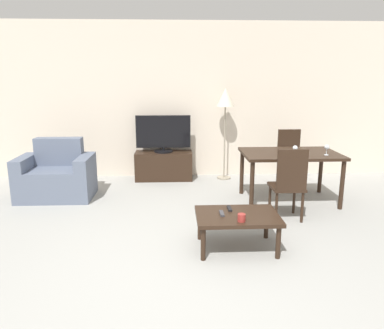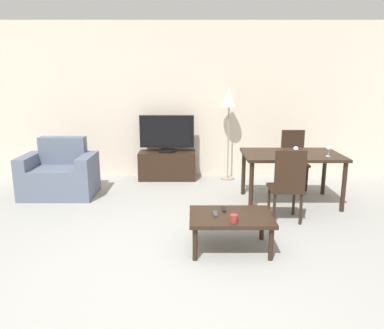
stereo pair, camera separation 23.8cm
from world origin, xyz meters
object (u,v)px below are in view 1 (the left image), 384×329
Objects in this scene: floor_lamp at (225,102)px; cup_white_near at (242,218)px; dining_table at (290,158)px; dining_chair_far at (290,156)px; remote_secondary at (229,208)px; dining_chair_near at (289,182)px; wine_glass_left at (295,149)px; tv_stand at (164,166)px; coffee_table at (237,219)px; remote_primary at (222,213)px; armchair at (57,177)px; wine_glass_center at (327,148)px; tv at (163,134)px.

cup_white_near is (-0.22, -2.97, -0.93)m from floor_lamp.
floor_lamp reaches higher than dining_table.
dining_chair_far reaches higher than remote_secondary.
dining_chair_near is 0.64m from wine_glass_left.
cup_white_near is 0.54× the size of wine_glass_left.
tv_stand is at bearing 140.11° from wine_glass_left.
tv_stand is 12.52× the size of cup_white_near.
coffee_table is 1.67m from wine_glass_left.
remote_primary is 1.90× the size of cup_white_near.
dining_chair_near is 6.20× the size of remote_primary.
wine_glass_left is at bearing -9.76° from armchair.
remote_primary is 1.03× the size of wine_glass_left.
armchair is at bearing -160.44° from floor_lamp.
armchair is at bearing 161.05° from dining_chair_near.
tv_stand is 6.76× the size of wine_glass_center.
dining_chair_far is (2.07, -0.52, 0.26)m from tv_stand.
armchair is 3.44m from dining_table.
remote_secondary is (2.34, -1.69, 0.07)m from armchair.
wine_glass_left reaches higher than coffee_table.
cup_white_near is 0.54× the size of wine_glass_center.
dining_chair_near reaches higher than wine_glass_center.
tv_stand is (1.57, 0.94, -0.07)m from armchair.
tv is at bearing 106.79° from coffee_table.
dining_chair_far is at bearing 61.38° from coffee_table.
armchair is 3.36m from dining_chair_near.
dining_chair_near is at bearing 38.98° from remote_primary.
wine_glass_center is at bearing 5.23° from wine_glass_left.
dining_chair_near is 0.59× the size of floor_lamp.
cup_white_near is at bearing -49.77° from remote_primary.
dining_chair_far is (1.24, 2.26, 0.17)m from coffee_table.
dining_chair_far reaches higher than tv_stand.
remote_primary is (-0.92, -0.75, -0.12)m from dining_chair_near.
wine_glass_left is (-0.02, -0.25, 0.18)m from dining_table.
tv_stand is 1.06× the size of dining_chair_far.
floor_lamp is (-1.01, 0.52, 0.84)m from dining_chair_far.
dining_chair_far is at bearing -14.03° from tv_stand.
cup_white_near is (0.17, -0.20, 0.03)m from remote_primary.
cup_white_near is (-0.99, -1.70, -0.22)m from dining_table.
floor_lamp is at bearing 121.29° from dining_table.
remote_primary is at bearing -76.30° from tv.
dining_chair_near is 11.80× the size of cup_white_near.
floor_lamp is 1.98m from wine_glass_center.
armchair is 3.67m from dining_chair_far.
coffee_table is 5.71× the size of remote_primary.
floor_lamp is (-0.54, 2.02, 0.84)m from dining_chair_near.
tv_stand is 2.86m from remote_primary.
remote_primary is at bearing 177.66° from coffee_table.
dining_table reaches higher than remote_primary.
tv is at bearing 146.98° from wine_glass_center.
tv_stand is 0.73× the size of dining_table.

